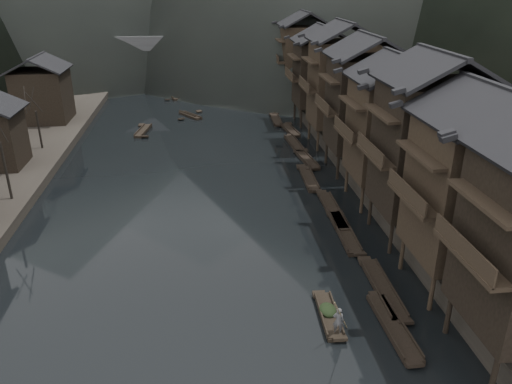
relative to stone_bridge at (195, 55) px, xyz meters
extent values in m
plane|color=black|center=(0.00, -72.00, -5.11)|extent=(300.00, 300.00, 0.00)
cube|color=#2D2823|center=(35.00, -32.00, -4.21)|extent=(40.00, 200.00, 1.80)
cylinder|color=black|center=(14.20, -82.40, -3.81)|extent=(0.30, 0.30, 2.90)
cylinder|color=black|center=(14.20, -77.60, -3.81)|extent=(0.30, 0.30, 2.90)
cylinder|color=black|center=(16.95, -77.60, -3.81)|extent=(0.30, 0.30, 2.90)
cube|color=#2E2319|center=(13.30, -80.00, 1.52)|extent=(1.20, 5.70, 0.25)
cylinder|color=#2E2319|center=(14.20, -75.40, -3.81)|extent=(0.30, 0.30, 2.90)
cylinder|color=#2E2319|center=(14.20, -70.60, -3.81)|extent=(0.30, 0.30, 2.90)
cylinder|color=#2E2319|center=(16.95, -75.40, -3.81)|extent=(0.30, 0.30, 2.90)
cylinder|color=#2E2319|center=(16.95, -70.60, -3.81)|extent=(0.30, 0.30, 2.90)
cube|color=#2E2319|center=(17.30, -73.00, 1.89)|extent=(7.00, 6.00, 8.81)
cube|color=#2E2319|center=(13.30, -73.00, 1.45)|extent=(1.20, 5.70, 0.25)
cylinder|color=black|center=(14.20, -68.40, -3.81)|extent=(0.30, 0.30, 2.90)
cylinder|color=black|center=(14.20, -63.60, -3.81)|extent=(0.30, 0.30, 2.90)
cylinder|color=black|center=(16.95, -68.40, -3.81)|extent=(0.30, 0.30, 2.90)
cylinder|color=black|center=(16.95, -63.60, -3.81)|extent=(0.30, 0.30, 2.90)
cube|color=black|center=(17.30, -66.00, 2.35)|extent=(7.00, 6.00, 9.71)
cube|color=#2E2319|center=(13.30, -66.00, 1.86)|extent=(1.20, 5.70, 0.25)
cylinder|color=#2E2319|center=(14.20, -61.40, -3.81)|extent=(0.30, 0.30, 2.90)
cylinder|color=#2E2319|center=(14.20, -56.60, -3.81)|extent=(0.30, 0.30, 2.90)
cylinder|color=#2E2319|center=(16.95, -61.40, -3.81)|extent=(0.30, 0.30, 2.90)
cylinder|color=#2E2319|center=(16.95, -56.60, -3.81)|extent=(0.30, 0.30, 2.90)
cube|color=#2E2319|center=(17.30, -59.00, 1.77)|extent=(7.00, 6.00, 8.55)
cube|color=#2E2319|center=(13.30, -59.00, 1.34)|extent=(1.20, 5.70, 0.25)
cylinder|color=black|center=(14.20, -53.40, -3.81)|extent=(0.30, 0.30, 2.90)
cylinder|color=black|center=(14.20, -48.60, -3.81)|extent=(0.30, 0.30, 2.90)
cylinder|color=black|center=(16.95, -53.40, -3.81)|extent=(0.30, 0.30, 2.90)
cylinder|color=black|center=(16.95, -48.60, -3.81)|extent=(0.30, 0.30, 2.90)
cube|color=black|center=(17.30, -51.00, 2.13)|extent=(7.00, 6.00, 9.28)
cube|color=#2E2319|center=(13.30, -51.00, 1.66)|extent=(1.20, 5.70, 0.25)
cylinder|color=#2E2319|center=(14.20, -44.40, -3.81)|extent=(0.30, 0.30, 2.90)
cylinder|color=#2E2319|center=(14.20, -39.60, -3.81)|extent=(0.30, 0.30, 2.90)
cylinder|color=#2E2319|center=(16.95, -44.40, -3.81)|extent=(0.30, 0.30, 2.90)
cylinder|color=#2E2319|center=(16.95, -39.60, -3.81)|extent=(0.30, 0.30, 2.90)
cube|color=#2E2319|center=(17.30, -42.00, 2.39)|extent=(7.00, 6.00, 9.79)
cube|color=#2E2319|center=(13.30, -42.00, 1.90)|extent=(1.20, 5.70, 0.25)
cylinder|color=black|center=(14.20, -34.40, -3.81)|extent=(0.30, 0.30, 2.90)
cylinder|color=black|center=(14.20, -29.60, -3.81)|extent=(0.30, 0.30, 2.90)
cylinder|color=black|center=(16.95, -34.40, -3.81)|extent=(0.30, 0.30, 2.90)
cylinder|color=black|center=(16.95, -29.60, -3.81)|extent=(0.30, 0.30, 2.90)
cube|color=black|center=(17.30, -32.00, 1.73)|extent=(7.00, 6.00, 8.47)
cube|color=#2E2319|center=(13.30, -32.00, 1.30)|extent=(1.20, 5.70, 0.25)
cylinder|color=#2E2319|center=(14.20, -22.40, -3.81)|extent=(0.30, 0.30, 2.90)
cylinder|color=#2E2319|center=(14.20, -17.60, -3.81)|extent=(0.30, 0.30, 2.90)
cylinder|color=#2E2319|center=(16.95, -22.40, -3.81)|extent=(0.30, 0.30, 2.90)
cylinder|color=#2E2319|center=(16.95, -17.60, -3.81)|extent=(0.30, 0.30, 2.90)
cube|color=#2E2319|center=(17.30, -20.00, 2.23)|extent=(7.00, 6.00, 9.48)
cube|color=#2E2319|center=(13.30, -20.00, 1.76)|extent=(1.20, 5.70, 0.25)
cube|color=black|center=(-20.50, -30.00, -0.51)|extent=(6.50, 6.50, 6.80)
cylinder|color=black|center=(-17.00, -56.87, -1.27)|extent=(0.24, 0.24, 5.27)
cylinder|color=black|center=(-17.00, -42.39, -1.74)|extent=(0.24, 0.24, 4.34)
cube|color=black|center=(11.25, -76.98, -4.96)|extent=(1.23, 6.36, 0.30)
cube|color=black|center=(11.25, -76.98, -4.78)|extent=(1.28, 6.23, 0.10)
cube|color=black|center=(11.31, -73.94, -4.82)|extent=(0.95, 0.80, 0.33)
cube|color=black|center=(11.19, -80.02, -4.82)|extent=(0.95, 0.80, 0.33)
cube|color=black|center=(11.99, -73.10, -4.96)|extent=(1.30, 7.17, 0.30)
cube|color=black|center=(11.99, -73.10, -4.78)|extent=(1.35, 7.03, 0.10)
cube|color=black|center=(11.90, -69.68, -4.82)|extent=(0.96, 0.90, 0.35)
cube|color=black|center=(12.09, -76.53, -4.82)|extent=(0.96, 0.90, 0.35)
cube|color=black|center=(11.66, -65.03, -4.96)|extent=(1.39, 7.37, 0.30)
cube|color=black|center=(11.66, -65.03, -4.78)|extent=(1.44, 7.22, 0.10)
cube|color=black|center=(11.52, -61.51, -4.82)|extent=(0.97, 0.93, 0.36)
cube|color=black|center=(11.80, -68.54, -4.82)|extent=(0.97, 0.93, 0.36)
cube|color=black|center=(11.73, -61.01, -4.96)|extent=(1.27, 7.63, 0.30)
cube|color=black|center=(11.73, -61.01, -4.78)|extent=(1.32, 7.48, 0.10)
cube|color=black|center=(11.65, -57.36, -4.82)|extent=(0.96, 0.95, 0.37)
cube|color=black|center=(11.82, -64.66, -4.82)|extent=(0.96, 0.95, 0.37)
cube|color=black|center=(11.22, -53.33, -4.96)|extent=(1.38, 6.77, 0.30)
cube|color=black|center=(11.22, -53.33, -4.78)|extent=(1.43, 6.64, 0.10)
cube|color=black|center=(11.08, -50.10, -4.82)|extent=(0.97, 0.87, 0.34)
cube|color=black|center=(11.35, -56.55, -4.82)|extent=(0.97, 0.87, 0.34)
cube|color=black|center=(12.19, -47.70, -4.96)|extent=(1.77, 6.44, 0.30)
cube|color=black|center=(12.19, -47.70, -4.78)|extent=(1.81, 6.32, 0.10)
cube|color=black|center=(12.52, -44.67, -4.82)|extent=(1.01, 0.88, 0.33)
cube|color=black|center=(11.87, -50.74, -4.82)|extent=(1.01, 0.88, 0.33)
cube|color=black|center=(11.87, -41.82, -4.96)|extent=(1.45, 6.67, 0.30)
cube|color=black|center=(11.87, -41.82, -4.78)|extent=(1.50, 6.54, 0.10)
cube|color=black|center=(12.04, -38.65, -4.82)|extent=(0.98, 0.86, 0.34)
cube|color=black|center=(11.70, -44.99, -4.82)|extent=(0.98, 0.86, 0.34)
cube|color=black|center=(12.39, -35.90, -4.96)|extent=(1.82, 6.14, 0.30)
cube|color=black|center=(12.39, -35.90, -4.78)|extent=(1.86, 6.03, 0.10)
cube|color=black|center=(12.74, -33.02, -4.82)|extent=(1.02, 0.85, 0.33)
cube|color=black|center=(12.04, -38.79, -4.82)|extent=(1.02, 0.85, 0.33)
cube|color=black|center=(11.30, -30.60, -4.96)|extent=(1.27, 6.19, 0.30)
cube|color=black|center=(11.30, -30.60, -4.78)|extent=(1.33, 6.06, 0.10)
cube|color=black|center=(11.22, -27.65, -4.82)|extent=(0.96, 0.79, 0.33)
cube|color=black|center=(11.39, -33.56, -4.82)|extent=(0.96, 0.79, 0.33)
cube|color=black|center=(11.95, -24.07, -4.96)|extent=(1.77, 6.85, 0.30)
cube|color=black|center=(11.95, -24.07, -4.78)|extent=(1.81, 6.72, 0.10)
cube|color=black|center=(12.27, -20.83, -4.82)|extent=(1.01, 0.92, 0.35)
cube|color=black|center=(11.63, -27.31, -4.82)|extent=(1.01, 0.92, 0.35)
cube|color=black|center=(11.48, -17.14, -4.96)|extent=(1.43, 5.97, 0.30)
cube|color=black|center=(11.48, -17.14, -4.78)|extent=(1.47, 5.85, 0.10)
cube|color=black|center=(11.63, -14.30, -4.82)|extent=(0.97, 0.78, 0.32)
cube|color=black|center=(11.32, -19.97, -4.82)|extent=(0.97, 0.78, 0.32)
cube|color=black|center=(-7.18, -34.04, -4.96)|extent=(1.92, 5.76, 0.30)
cube|color=black|center=(-7.18, -34.04, -4.78)|extent=(1.95, 5.66, 0.10)
cube|color=black|center=(-7.63, -31.35, -4.82)|extent=(0.95, 0.83, 0.32)
cube|color=black|center=(-6.73, -36.73, -4.82)|extent=(0.95, 0.83, 0.32)
cube|color=black|center=(-0.97, -26.62, -4.96)|extent=(3.55, 4.75, 0.30)
cube|color=black|center=(-0.97, -26.62, -4.78)|extent=(3.54, 4.69, 0.10)
cube|color=black|center=(0.33, -24.60, -4.82)|extent=(1.05, 0.99, 0.30)
cube|color=black|center=(-2.27, -28.64, -4.82)|extent=(1.05, 0.99, 0.30)
cube|color=black|center=(-4.06, -13.89, -4.96)|extent=(2.55, 4.74, 0.30)
cube|color=black|center=(-4.06, -13.89, -4.78)|extent=(2.56, 4.67, 0.10)
cube|color=black|center=(-3.29, -11.78, -4.82)|extent=(1.00, 0.84, 0.29)
cube|color=black|center=(-4.83, -16.00, -4.82)|extent=(1.00, 0.84, 0.29)
cube|color=black|center=(0.25, 2.52, -4.96)|extent=(2.47, 5.21, 0.30)
cube|color=black|center=(0.25, 2.52, -4.78)|extent=(2.49, 5.13, 0.10)
cube|color=black|center=(-0.48, 4.89, -4.82)|extent=(1.00, 0.86, 0.30)
cube|color=black|center=(0.97, 0.16, -4.82)|extent=(1.00, 0.86, 0.30)
cube|color=#4C4C4F|center=(0.00, 0.00, 2.09)|extent=(40.00, 6.00, 1.60)
cube|color=#4C4C4F|center=(0.00, -2.70, 3.39)|extent=(40.00, 0.50, 1.00)
cube|color=#4C4C4F|center=(0.00, 2.70, 3.39)|extent=(40.00, 0.50, 1.00)
cube|color=#4C4C4F|center=(-14.00, 0.00, -1.91)|extent=(3.20, 6.00, 6.40)
cube|color=#4C4C4F|center=(-4.50, 0.00, -1.91)|extent=(3.20, 6.00, 6.40)
cube|color=#4C4C4F|center=(4.50, 0.00, -1.91)|extent=(3.20, 6.00, 6.40)
cube|color=#4C4C4F|center=(14.00, 0.00, -1.91)|extent=(3.20, 6.00, 6.40)
cube|color=black|center=(7.72, -75.49, -4.96)|extent=(1.18, 4.53, 0.30)
cube|color=black|center=(7.72, -75.49, -4.78)|extent=(1.23, 4.44, 0.10)
cube|color=black|center=(7.62, -73.33, -4.82)|extent=(0.85, 0.60, 0.29)
cube|color=black|center=(7.82, -77.64, -4.82)|extent=(0.85, 0.60, 0.29)
ellipsoid|color=black|center=(7.71, -75.26, -4.35)|extent=(1.07, 1.40, 0.64)
imported|color=#58585B|center=(7.80, -77.19, -3.79)|extent=(0.73, 0.58, 1.76)
cylinder|color=#8C7A51|center=(8.00, -77.19, -1.17)|extent=(1.60, 1.79, 3.48)
camera|label=1|loc=(0.46, -99.73, 14.14)|focal=35.00mm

